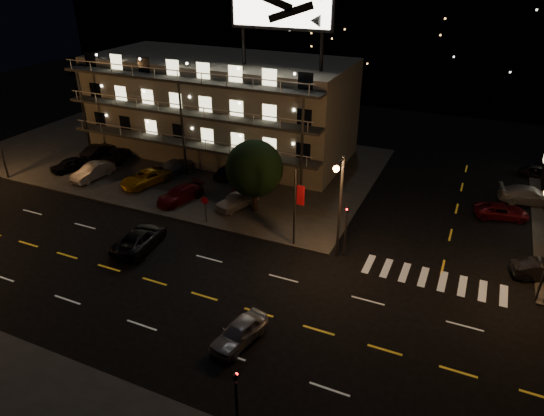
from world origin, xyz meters
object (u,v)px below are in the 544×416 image
at_px(tree, 254,170).
at_px(lot_car_7, 177,165).
at_px(lot_car_4, 237,200).
at_px(side_car_0, 544,271).
at_px(road_car_west, 140,239).
at_px(lot_car_2, 146,178).
at_px(road_car_east, 239,332).

height_order(tree, lot_car_7, tree).
distance_m(lot_car_4, side_car_0, 24.39).
distance_m(tree, lot_car_7, 12.32).
relative_size(tree, lot_car_7, 1.40).
bearing_deg(lot_car_4, side_car_0, 18.00).
bearing_deg(road_car_west, tree, -128.45).
relative_size(lot_car_4, side_car_0, 1.02).
distance_m(lot_car_2, road_car_west, 11.40).
distance_m(tree, side_car_0, 22.95).
bearing_deg(lot_car_2, side_car_0, 15.75).
relative_size(lot_car_7, road_car_east, 1.13).
height_order(side_car_0, road_car_east, road_car_east).
bearing_deg(road_car_east, lot_car_4, 130.12).
distance_m(lot_car_2, road_car_east, 23.94).
bearing_deg(lot_car_4, lot_car_2, -163.51).
height_order(lot_car_4, lot_car_7, lot_car_4).
xyz_separation_m(side_car_0, road_car_east, (-16.37, -14.11, 0.01)).
bearing_deg(lot_car_2, road_car_east, -22.15).
height_order(lot_car_2, road_car_east, lot_car_2).
relative_size(lot_car_2, side_car_0, 1.21).
bearing_deg(lot_car_7, road_car_east, 144.34).
bearing_deg(side_car_0, tree, 73.41).
distance_m(lot_car_4, road_car_west, 9.54).
xyz_separation_m(lot_car_7, road_car_west, (5.61, -13.31, -0.08)).
relative_size(lot_car_4, lot_car_7, 0.93).
bearing_deg(tree, road_car_east, -67.06).
bearing_deg(lot_car_2, road_car_west, -37.08).
bearing_deg(lot_car_7, road_car_west, 125.27).
bearing_deg(lot_car_4, road_car_east, -41.96).
bearing_deg(tree, lot_car_4, -175.40).
xyz_separation_m(lot_car_4, road_car_east, (8.00, -14.82, -0.18)).
bearing_deg(side_car_0, lot_car_4, 73.87).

